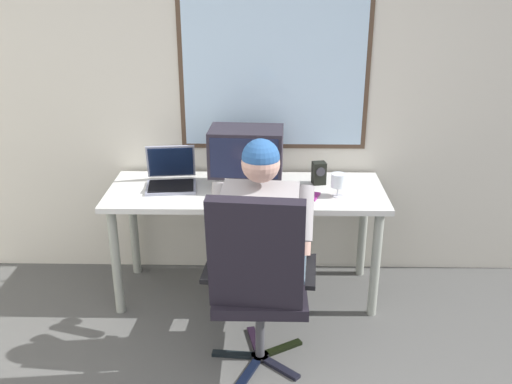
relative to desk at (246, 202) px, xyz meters
The scene contains 9 objects.
wall_rear 0.88m from the desk, 118.19° to the left, with size 5.17×0.08×2.81m.
desk is the anchor object (origin of this frame).
office_chair 0.80m from the desk, 83.80° to the right, with size 0.60×0.56×1.05m.
person_seated 0.54m from the desk, 78.59° to the right, with size 0.55×0.79×1.25m.
crt_monitor 0.32m from the desk, 90.36° to the left, with size 0.46×0.31×0.37m.
laptop 0.50m from the desk, behind, with size 0.34×0.35×0.24m.
wine_glass 0.59m from the desk, 10.57° to the right, with size 0.09×0.09×0.14m.
desk_speaker 0.49m from the desk, 12.93° to the left, with size 0.09×0.09×0.14m.
cd_case 0.39m from the desk, 16.06° to the right, with size 0.18×0.17×0.01m.
Camera 1 is at (0.34, -1.30, 2.04)m, focal length 40.27 mm.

